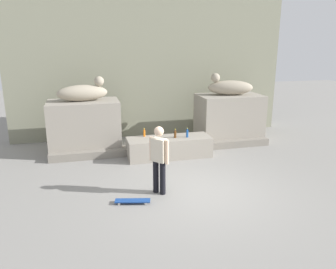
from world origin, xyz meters
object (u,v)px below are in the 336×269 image
object	(u,v)px
statue_reclining_left	(83,92)
skater	(159,157)
bottle_orange	(144,133)
bottle_blue	(187,133)
statue_reclining_right	(229,87)
skateboard	(133,201)
bottle_brown	(175,134)

from	to	relation	value
statue_reclining_left	skater	size ratio (longest dim) A/B	0.99
bottle_orange	bottle_blue	xyz separation A→B (m)	(1.30, -0.42, 0.01)
statue_reclining_left	statue_reclining_right	size ratio (longest dim) A/B	0.98
skateboard	bottle_blue	distance (m)	3.62
statue_reclining_right	skateboard	size ratio (longest dim) A/B	2.05
statue_reclining_right	skater	xyz separation A→B (m)	(-3.42, -3.74, -1.06)
bottle_brown	statue_reclining_left	bearing A→B (deg)	154.70
bottle_orange	statue_reclining_right	bearing A→B (deg)	15.46
skater	skateboard	bearing A→B (deg)	-103.23
statue_reclining_left	skater	xyz separation A→B (m)	(1.64, -3.74, -1.06)
statue_reclining_right	skateboard	world-z (taller)	statue_reclining_right
statue_reclining_left	skateboard	size ratio (longest dim) A/B	2.00
statue_reclining_left	bottle_blue	bearing A→B (deg)	-28.36
bottle_blue	skater	bearing A→B (deg)	-121.01
skater	bottle_orange	distance (m)	2.85
skateboard	statue_reclining_right	bearing A→B (deg)	58.02
skater	bottle_brown	xyz separation A→B (m)	(1.07, 2.46, -0.18)
statue_reclining_right	bottle_blue	distance (m)	2.67
statue_reclining_right	bottle_blue	world-z (taller)	statue_reclining_right
statue_reclining_right	bottle_orange	distance (m)	3.61
skater	bottle_blue	distance (m)	2.83
statue_reclining_right	bottle_brown	size ratio (longest dim) A/B	5.98
statue_reclining_right	bottle_brown	bearing A→B (deg)	42.32
skater	skateboard	size ratio (longest dim) A/B	2.03
statue_reclining_left	bottle_blue	xyz separation A→B (m)	(3.10, -1.32, -1.23)
bottle_blue	bottle_brown	bearing A→B (deg)	174.83
statue_reclining_right	bottle_brown	xyz separation A→B (m)	(-2.35, -1.29, -1.24)
skater	bottle_brown	bearing A→B (deg)	114.51
statue_reclining_right	skateboard	distance (m)	6.16
statue_reclining_left	statue_reclining_right	world-z (taller)	same
skateboard	bottle_brown	distance (m)	3.43
statue_reclining_left	skater	distance (m)	4.22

